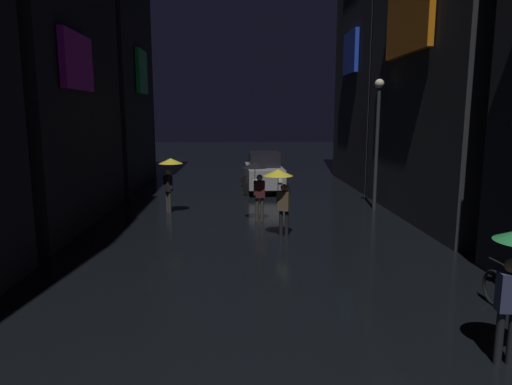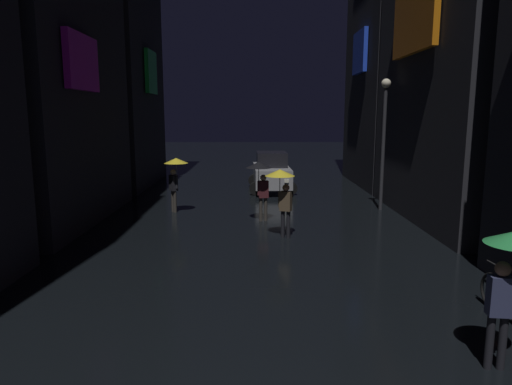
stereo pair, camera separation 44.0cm
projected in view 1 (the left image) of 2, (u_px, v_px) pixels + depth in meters
name	position (u px, v px, depth m)	size (l,w,h in m)	color
building_left_far	(98.00, 13.00, 23.08)	(4.25, 7.35, 17.65)	#232328
pedestrian_midstreet_left_black	(256.00, 175.00, 15.93)	(0.90, 0.90, 2.12)	#38332D
pedestrian_foreground_right_yellow	(280.00, 184.00, 13.82)	(0.90, 0.90, 2.12)	black
pedestrian_near_crossing_yellow	(170.00, 170.00, 17.31)	(0.90, 0.90, 2.12)	#38332D
car_distant	(264.00, 172.00, 22.66)	(2.33, 4.19, 1.92)	#99999E
streetlamp_right_far	(377.00, 128.00, 17.82)	(0.36, 0.36, 5.10)	#2D2D33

